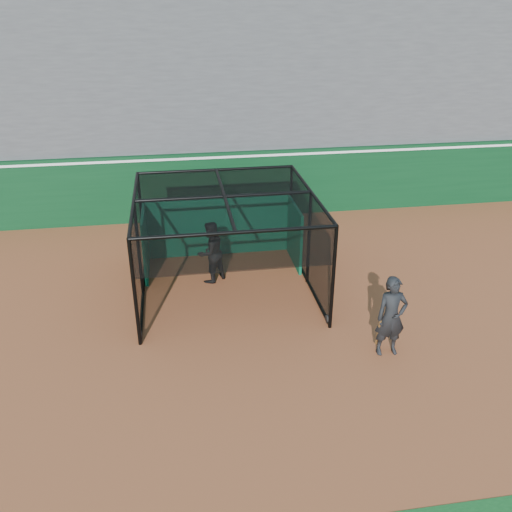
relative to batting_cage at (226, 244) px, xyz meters
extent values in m
plane|color=brown|center=(-0.09, -2.91, -1.39)|extent=(120.00, 120.00, 0.00)
cube|color=#093518|center=(-0.09, 5.59, -0.14)|extent=(50.00, 0.45, 2.50)
cube|color=white|center=(-0.09, 5.59, 0.96)|extent=(50.00, 0.50, 0.08)
cube|color=#4C4C4F|center=(-0.09, 9.47, 2.48)|extent=(50.00, 7.85, 7.75)
cube|color=#085334|center=(0.00, 2.30, -0.44)|extent=(4.63, 0.10, 1.90)
cylinder|color=black|center=(-2.37, -2.25, -1.28)|extent=(0.08, 0.22, 0.22)
cylinder|color=black|center=(2.37, -2.25, -1.28)|extent=(0.08, 0.22, 0.22)
cylinder|color=black|center=(-2.37, 2.22, -1.28)|extent=(0.08, 0.22, 0.22)
cylinder|color=black|center=(2.37, 2.22, -1.28)|extent=(0.08, 0.22, 0.22)
imported|color=black|center=(-0.40, 0.51, -0.47)|extent=(1.14, 1.09, 1.84)
imported|color=black|center=(3.41, -3.70, -0.40)|extent=(0.72, 0.47, 1.98)
cylinder|color=#593819|center=(3.16, -3.65, -0.84)|extent=(0.14, 0.32, 0.82)
camera|label=1|loc=(-1.29, -13.62, 6.28)|focal=38.00mm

